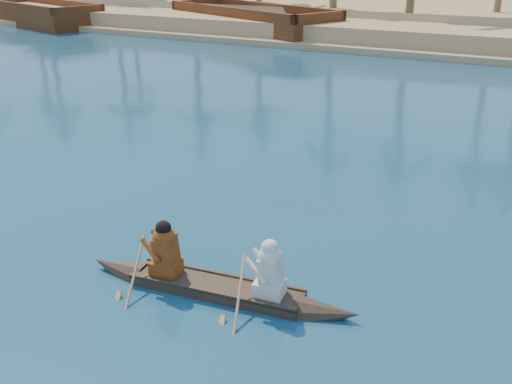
% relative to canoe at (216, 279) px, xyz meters
% --- Properties ---
extents(ground, '(160.00, 160.00, 0.00)m').
position_rel_canoe_xyz_m(ground, '(-7.43, 2.47, -0.26)').
color(ground, navy).
rests_on(ground, ground).
extents(sandy_embankment, '(150.00, 51.00, 1.50)m').
position_rel_canoe_xyz_m(sandy_embankment, '(-7.43, 49.35, 0.26)').
color(sandy_embankment, tan).
rests_on(sandy_embankment, ground).
extents(shrub_cluster, '(100.00, 6.00, 2.40)m').
position_rel_canoe_xyz_m(shrub_cluster, '(-7.43, 33.97, 0.94)').
color(shrub_cluster, '#1F3111').
rests_on(shrub_cluster, ground).
extents(canoe, '(5.02, 1.29, 1.37)m').
position_rel_canoe_xyz_m(canoe, '(0.00, 0.00, 0.00)').
color(canoe, '#3E2C22').
rests_on(canoe, ground).
extents(barge_left, '(13.19, 7.56, 2.09)m').
position_rel_canoe_xyz_m(barge_left, '(-32.74, 26.47, 0.47)').
color(barge_left, brown).
rests_on(barge_left, ground).
extents(barge_mid, '(14.31, 9.41, 2.27)m').
position_rel_canoe_xyz_m(barge_mid, '(-15.27, 29.47, 0.53)').
color(barge_mid, brown).
rests_on(barge_mid, ground).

